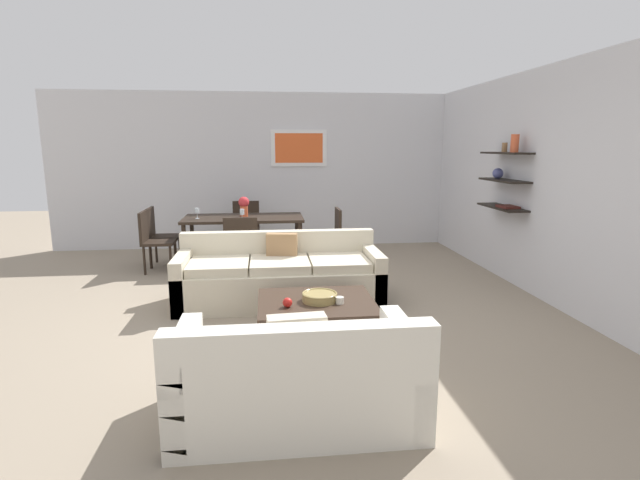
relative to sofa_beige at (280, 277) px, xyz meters
The scene contains 19 objects.
ground_plane 0.45m from the sofa_beige, 77.62° to the right, with size 18.00×18.00×0.00m, color gray.
back_wall_unit 3.39m from the sofa_beige, 83.31° to the left, with size 8.40×0.09×2.70m.
right_wall_shelf_unit 3.29m from the sofa_beige, ahead, with size 0.34×8.20×2.70m.
sofa_beige is the anchor object (origin of this frame).
loveseat_white 2.47m from the sofa_beige, 89.06° to the right, with size 1.60×0.90×0.78m.
coffee_table 1.21m from the sofa_beige, 75.39° to the right, with size 1.08×0.91×0.38m.
decorative_bowl 1.23m from the sofa_beige, 74.20° to the right, with size 0.33×0.33×0.08m.
candle_jar 1.37m from the sofa_beige, 68.21° to the right, with size 0.08×0.08×0.06m, color silver.
apple_on_coffee_table 1.32m from the sofa_beige, 88.70° to the right, with size 0.09×0.09×0.09m, color red.
dining_table 1.87m from the sofa_beige, 105.20° to the left, with size 1.76×0.86×0.75m.
dining_chair_foot 1.06m from the sofa_beige, 117.35° to the left, with size 0.44×0.44×0.88m.
dining_chair_head 2.65m from the sofa_beige, 100.44° to the left, with size 0.44×0.44×0.88m.
dining_chair_left_far 2.64m from the sofa_beige, 132.05° to the left, with size 0.44×0.44×0.88m.
dining_chair_right_near 1.78m from the sofa_beige, 62.78° to the left, with size 0.44×0.44×0.88m.
dining_chair_left_near 2.37m from the sofa_beige, 138.36° to the left, with size 0.44×0.44×0.88m.
wine_glass_left_near 2.09m from the sofa_beige, 124.50° to the left, with size 0.07×0.07×0.16m.
wine_glass_foot 1.58m from the sofa_beige, 108.98° to the left, with size 0.06×0.06×0.17m.
wine_glass_head 2.26m from the sofa_beige, 102.65° to the left, with size 0.06×0.06×0.17m.
centerpiece_vase 1.96m from the sofa_beige, 104.63° to the left, with size 0.16×0.16×0.30m.
Camera 1 is at (-0.22, -5.04, 1.79)m, focal length 26.84 mm.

